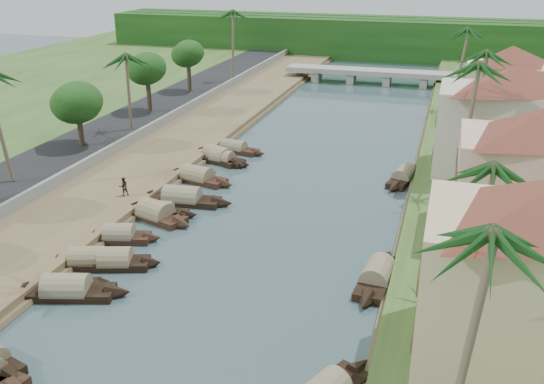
# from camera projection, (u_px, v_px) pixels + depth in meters

# --- Properties ---
(ground) EXTENTS (220.00, 220.00, 0.00)m
(ground) POSITION_uv_depth(u_px,v_px,m) (205.00, 305.00, 38.25)
(ground) COLOR #364B51
(ground) RESTS_ON ground
(left_bank) EXTENTS (10.00, 180.00, 0.80)m
(left_bank) POSITION_uv_depth(u_px,v_px,m) (133.00, 172.00, 60.16)
(left_bank) COLOR brown
(left_bank) RESTS_ON ground
(right_bank) EXTENTS (16.00, 180.00, 1.20)m
(right_bank) POSITION_uv_depth(u_px,v_px,m) (507.00, 210.00, 50.78)
(right_bank) COLOR #30481C
(right_bank) RESTS_ON ground
(road) EXTENTS (8.00, 180.00, 1.40)m
(road) POSITION_uv_depth(u_px,v_px,m) (59.00, 161.00, 62.31)
(road) COLOR black
(road) RESTS_ON ground
(retaining_wall) EXTENTS (0.40, 180.00, 1.10)m
(retaining_wall) POSITION_uv_depth(u_px,v_px,m) (95.00, 159.00, 60.93)
(retaining_wall) COLOR slate
(retaining_wall) RESTS_ON left_bank
(treeline) EXTENTS (120.00, 14.00, 8.00)m
(treeline) POSITION_uv_depth(u_px,v_px,m) (389.00, 38.00, 125.78)
(treeline) COLOR #123A10
(treeline) RESTS_ON ground
(bridge) EXTENTS (28.00, 4.00, 2.40)m
(bridge) POSITION_uv_depth(u_px,v_px,m) (369.00, 73.00, 101.70)
(bridge) COLOR gray
(bridge) RESTS_ON ground
(building_mid) EXTENTS (14.11, 14.11, 9.70)m
(building_mid) POSITION_uv_depth(u_px,v_px,m) (537.00, 173.00, 43.12)
(building_mid) COLOR beige
(building_mid) RESTS_ON right_bank
(building_far) EXTENTS (15.59, 15.59, 10.20)m
(building_far) POSITION_uv_depth(u_px,v_px,m) (510.00, 120.00, 55.76)
(building_far) COLOR beige
(building_far) RESTS_ON right_bank
(building_distant) EXTENTS (12.62, 12.62, 9.20)m
(building_distant) POSITION_uv_depth(u_px,v_px,m) (508.00, 84.00, 73.48)
(building_distant) COLOR tan
(building_distant) RESTS_ON right_bank
(sampan_3) EXTENTS (8.67, 4.00, 2.28)m
(sampan_3) POSITION_uv_depth(u_px,v_px,m) (67.00, 291.00, 39.12)
(sampan_3) COLOR black
(sampan_3) RESTS_ON ground
(sampan_4) EXTENTS (7.13, 3.66, 2.03)m
(sampan_4) POSITION_uv_depth(u_px,v_px,m) (88.00, 260.00, 42.95)
(sampan_4) COLOR black
(sampan_4) RESTS_ON ground
(sampan_5) EXTENTS (6.81, 3.58, 2.14)m
(sampan_5) POSITION_uv_depth(u_px,v_px,m) (116.00, 262.00, 42.74)
(sampan_5) COLOR black
(sampan_5) RESTS_ON ground
(sampan_6) EXTENTS (6.76, 3.10, 2.00)m
(sampan_6) POSITION_uv_depth(u_px,v_px,m) (120.00, 236.00, 46.61)
(sampan_6) COLOR black
(sampan_6) RESTS_ON ground
(sampan_7) EXTENTS (6.92, 2.34, 1.86)m
(sampan_7) POSITION_uv_depth(u_px,v_px,m) (159.00, 212.00, 51.01)
(sampan_7) COLOR black
(sampan_7) RESTS_ON ground
(sampan_8) EXTENTS (8.04, 4.23, 2.41)m
(sampan_8) POSITION_uv_depth(u_px,v_px,m) (155.00, 214.00, 50.43)
(sampan_8) COLOR black
(sampan_8) RESTS_ON ground
(sampan_9) EXTENTS (9.60, 2.60, 2.37)m
(sampan_9) POSITION_uv_depth(u_px,v_px,m) (182.00, 199.00, 53.62)
(sampan_9) COLOR black
(sampan_9) RESTS_ON ground
(sampan_10) EXTENTS (8.49, 3.54, 2.28)m
(sampan_10) POSITION_uv_depth(u_px,v_px,m) (197.00, 177.00, 58.68)
(sampan_10) COLOR black
(sampan_10) RESTS_ON ground
(sampan_11) EXTENTS (7.05, 2.93, 2.01)m
(sampan_11) POSITION_uv_depth(u_px,v_px,m) (222.00, 159.00, 63.79)
(sampan_11) COLOR black
(sampan_11) RESTS_ON ground
(sampan_12) EXTENTS (8.12, 2.83, 1.94)m
(sampan_12) POSITION_uv_depth(u_px,v_px,m) (234.00, 149.00, 67.34)
(sampan_12) COLOR black
(sampan_12) RESTS_ON ground
(sampan_13) EXTENTS (8.52, 5.47, 2.34)m
(sampan_13) POSITION_uv_depth(u_px,v_px,m) (217.00, 157.00, 64.56)
(sampan_13) COLOR black
(sampan_13) RESTS_ON ground
(sampan_15) EXTENTS (2.59, 8.64, 2.27)m
(sampan_15) POSITION_uv_depth(u_px,v_px,m) (377.00, 277.00, 40.82)
(sampan_15) COLOR black
(sampan_15) RESTS_ON ground
(sampan_16) EXTENTS (3.30, 8.53, 2.07)m
(sampan_16) POSITION_uv_depth(u_px,v_px,m) (404.00, 177.00, 58.92)
(sampan_16) COLOR black
(sampan_16) RESTS_ON ground
(canoe_1) EXTENTS (4.25, 2.24, 0.69)m
(canoe_1) POSITION_uv_depth(u_px,v_px,m) (77.00, 282.00, 40.75)
(canoe_1) COLOR black
(canoe_1) RESTS_ON ground
(canoe_2) EXTENTS (5.27, 1.46, 0.76)m
(canoe_2) POSITION_uv_depth(u_px,v_px,m) (194.00, 169.00, 61.95)
(canoe_2) COLOR black
(canoe_2) RESTS_ON ground
(palm_0) EXTENTS (3.20, 3.20, 11.63)m
(palm_0) POSITION_uv_depth(u_px,v_px,m) (478.00, 237.00, 22.30)
(palm_0) COLOR brown
(palm_0) RESTS_ON ground
(palm_1) EXTENTS (3.20, 3.20, 9.78)m
(palm_1) POSITION_uv_depth(u_px,v_px,m) (489.00, 169.00, 34.59)
(palm_1) COLOR brown
(palm_1) RESTS_ON ground
(palm_2) EXTENTS (3.20, 3.20, 12.66)m
(palm_2) POSITION_uv_depth(u_px,v_px,m) (473.00, 68.00, 49.17)
(palm_2) COLOR brown
(palm_2) RESTS_ON ground
(palm_3) EXTENTS (3.20, 3.20, 11.46)m
(palm_3) POSITION_uv_depth(u_px,v_px,m) (481.00, 54.00, 62.83)
(palm_3) COLOR brown
(palm_3) RESTS_ON ground
(palm_6) EXTENTS (3.20, 3.20, 10.10)m
(palm_6) POSITION_uv_depth(u_px,v_px,m) (125.00, 57.00, 67.92)
(palm_6) COLOR brown
(palm_6) RESTS_ON ground
(palm_7) EXTENTS (3.20, 3.20, 11.87)m
(palm_7) POSITION_uv_depth(u_px,v_px,m) (462.00, 31.00, 77.71)
(palm_7) COLOR brown
(palm_7) RESTS_ON ground
(palm_8) EXTENTS (3.20, 3.20, 12.31)m
(palm_8) POSITION_uv_depth(u_px,v_px,m) (232.00, 13.00, 93.93)
(palm_8) COLOR brown
(palm_8) RESTS_ON ground
(tree_3) EXTENTS (5.10, 5.10, 6.75)m
(tree_3) POSITION_uv_depth(u_px,v_px,m) (77.00, 103.00, 63.47)
(tree_3) COLOR #4D3C2C
(tree_3) RESTS_ON ground
(tree_4) EXTENTS (4.68, 4.68, 7.42)m
(tree_4) POSITION_uv_depth(u_px,v_px,m) (147.00, 70.00, 77.12)
(tree_4) COLOR #4D3C2C
(tree_4) RESTS_ON ground
(tree_5) EXTENTS (4.39, 4.39, 7.28)m
(tree_5) POSITION_uv_depth(u_px,v_px,m) (188.00, 55.00, 88.50)
(tree_5) COLOR #4D3C2C
(tree_5) RESTS_ON ground
(person_far) EXTENTS (1.05, 1.04, 1.70)m
(person_far) POSITION_uv_depth(u_px,v_px,m) (123.00, 186.00, 53.03)
(person_far) COLOR #352D25
(person_far) RESTS_ON left_bank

